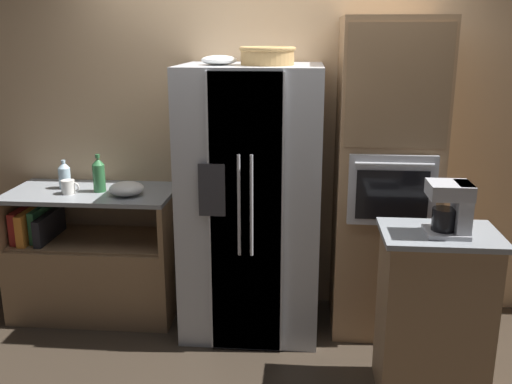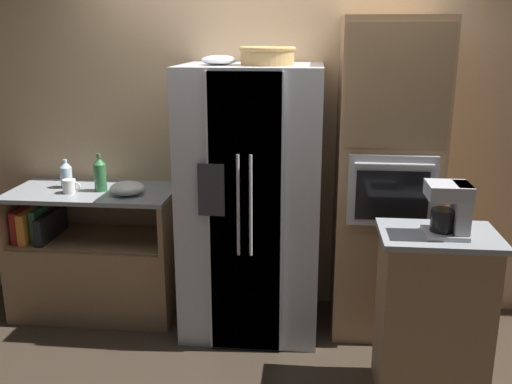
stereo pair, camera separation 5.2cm
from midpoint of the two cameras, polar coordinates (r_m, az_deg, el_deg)
The scene contains 13 objects.
ground_plane at distance 4.16m, azimuth 1.00°, elevation -12.96°, with size 20.00×20.00×0.00m, color #382D23.
wall_back at distance 4.13m, azimuth 1.61°, elevation 7.37°, with size 12.00×0.06×2.80m.
counter_left at distance 4.37m, azimuth -15.36°, elevation -7.16°, with size 1.16×0.61×0.92m.
refrigerator at distance 3.83m, azimuth -0.02°, elevation -0.93°, with size 0.90×0.81×1.80m.
wall_oven at distance 3.88m, azimuth 13.21°, elevation 1.16°, with size 0.65×0.68×2.09m.
island_counter at distance 3.38m, azimuth 17.62°, elevation -11.64°, with size 0.63×0.46×0.97m.
wicker_basket at distance 3.60m, azimuth 1.57°, elevation 13.53°, with size 0.35×0.35×0.11m.
fruit_bowl at distance 3.62m, azimuth -3.29°, elevation 13.04°, with size 0.22×0.22×0.06m.
bottle_tall at distance 4.12m, azimuth -14.99°, elevation 1.74°, with size 0.08×0.08×0.27m.
bottle_short at distance 4.28m, azimuth -18.13°, elevation 1.70°, with size 0.08×0.08×0.21m.
mug at distance 4.14m, azimuth -17.78°, elevation 0.55°, with size 0.13×0.09×0.10m.
mixing_bowl at distance 3.99m, azimuth -12.37°, elevation 0.37°, with size 0.24×0.24×0.09m.
coffee_maker at distance 3.12m, azimuth 19.42°, elevation -1.50°, with size 0.22×0.21×0.28m.
Camera 2 is at (0.33, -3.64, 1.99)m, focal length 40.00 mm.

